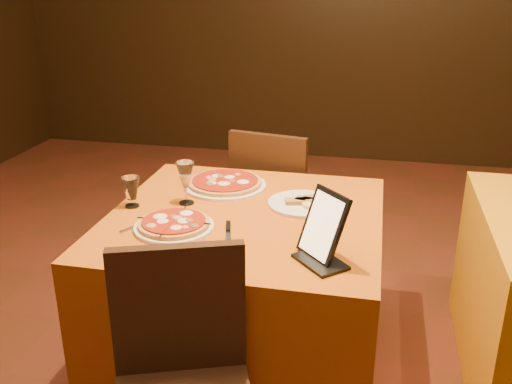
% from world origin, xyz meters
% --- Properties ---
extents(wall_back, '(6.00, 0.01, 2.80)m').
position_xyz_m(wall_back, '(0.00, 3.50, 1.40)').
color(wall_back, black).
rests_on(wall_back, floor).
extents(main_table, '(1.10, 1.10, 0.75)m').
position_xyz_m(main_table, '(-0.09, 0.28, 0.38)').
color(main_table, '#B2520B').
rests_on(main_table, floor).
extents(chair_main_far, '(0.55, 0.55, 0.91)m').
position_xyz_m(chair_main_far, '(-0.09, 1.12, 0.46)').
color(chair_main_far, black).
rests_on(chair_main_far, floor).
extents(pizza_near, '(0.31, 0.31, 0.03)m').
position_xyz_m(pizza_near, '(-0.33, 0.09, 0.77)').
color(pizza_near, white).
rests_on(pizza_near, main_table).
extents(pizza_far, '(0.38, 0.38, 0.03)m').
position_xyz_m(pizza_far, '(-0.25, 0.57, 0.77)').
color(pizza_far, white).
rests_on(pizza_far, main_table).
extents(cutlet_dish, '(0.30, 0.30, 0.03)m').
position_xyz_m(cutlet_dish, '(0.13, 0.43, 0.76)').
color(cutlet_dish, white).
rests_on(cutlet_dish, main_table).
extents(wine_glass, '(0.09, 0.09, 0.19)m').
position_xyz_m(wine_glass, '(-0.36, 0.34, 0.84)').
color(wine_glass, '#F2D689').
rests_on(wine_glass, main_table).
extents(water_glass, '(0.07, 0.07, 0.13)m').
position_xyz_m(water_glass, '(-0.58, 0.26, 0.81)').
color(water_glass, white).
rests_on(water_glass, main_table).
extents(tablet, '(0.19, 0.20, 0.23)m').
position_xyz_m(tablet, '(0.26, -0.02, 0.87)').
color(tablet, black).
rests_on(tablet, main_table).
extents(knife, '(0.08, 0.23, 0.01)m').
position_xyz_m(knife, '(-0.10, 0.05, 0.75)').
color(knife, '#A4A5AB').
rests_on(knife, main_table).
extents(fork_near, '(0.10, 0.16, 0.01)m').
position_xyz_m(fork_near, '(-0.47, 0.08, 0.75)').
color(fork_near, '#AAABB1').
rests_on(fork_near, main_table).
extents(fork_far, '(0.07, 0.15, 0.01)m').
position_xyz_m(fork_far, '(-0.16, 0.62, 0.75)').
color(fork_far, silver).
rests_on(fork_far, main_table).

